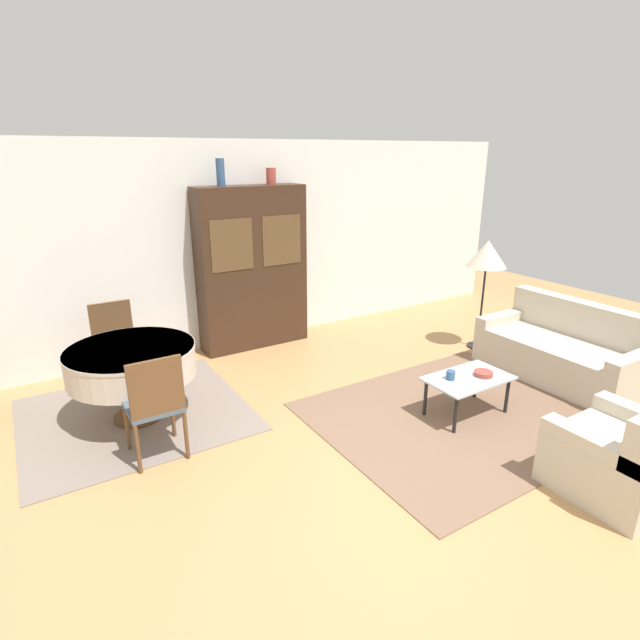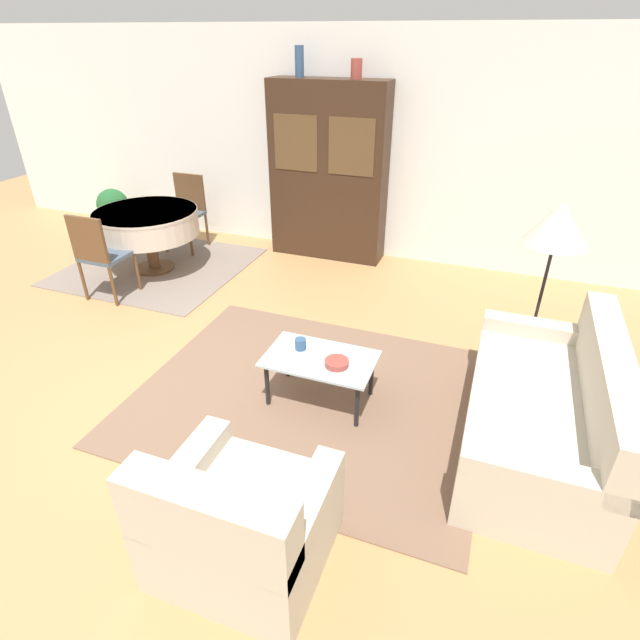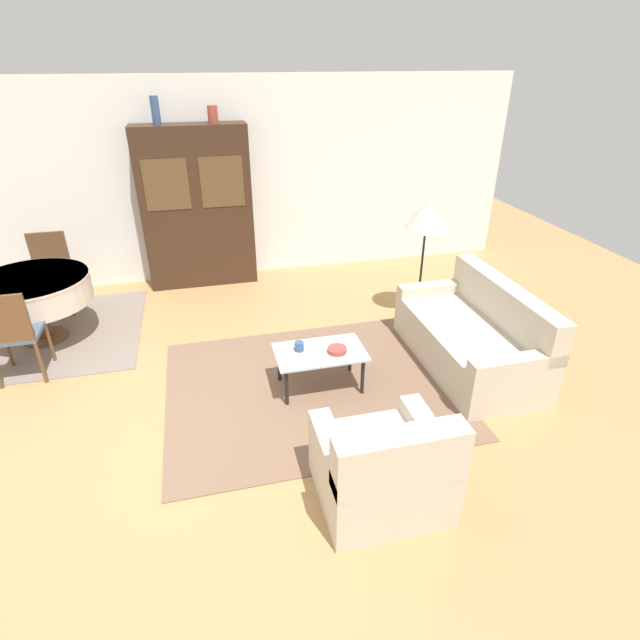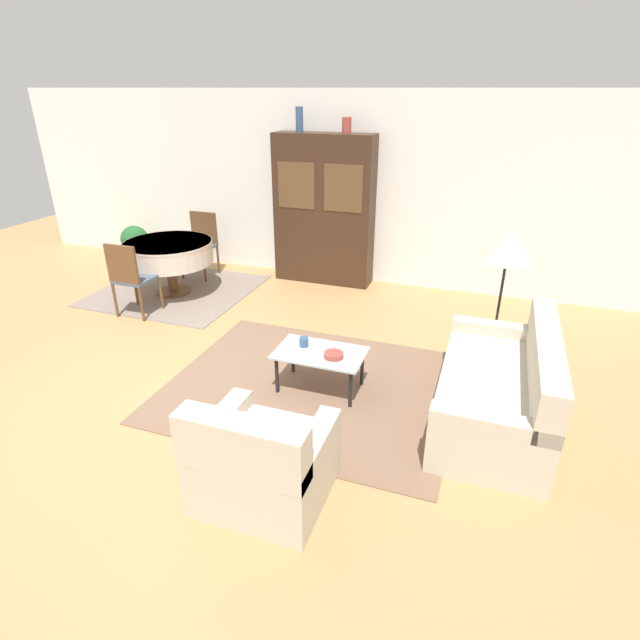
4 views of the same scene
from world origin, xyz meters
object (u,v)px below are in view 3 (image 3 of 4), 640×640
at_px(dining_table, 32,291).
at_px(bowl, 337,350).
at_px(display_cabinet, 197,208).
at_px(vase_tall, 155,110).
at_px(couch, 473,337).
at_px(dining_chair_far, 50,267).
at_px(dining_chair_near, 12,331).
at_px(cup, 299,346).
at_px(armchair, 384,469).
at_px(floor_lamp, 427,217).
at_px(vase_short, 213,114).
at_px(coffee_table, 320,355).

relative_size(dining_table, bowl, 6.63).
height_order(display_cabinet, vase_tall, vase_tall).
relative_size(couch, dining_chair_far, 1.86).
relative_size(dining_chair_near, cup, 10.61).
bearing_deg(armchair, display_cabinet, 103.63).
bearing_deg(couch, cup, 89.32).
height_order(armchair, bowl, armchair).
bearing_deg(cup, vase_tall, 111.90).
height_order(dining_chair_near, floor_lamp, floor_lamp).
distance_m(armchair, floor_lamp, 3.22).
relative_size(couch, dining_chair_near, 1.86).
distance_m(cup, vase_short, 3.41).
height_order(dining_chair_far, bowl, dining_chair_far).
bearing_deg(dining_table, vase_short, 29.67).
bearing_deg(bowl, dining_chair_far, 139.43).
height_order(display_cabinet, dining_table, display_cabinet).
bearing_deg(vase_tall, dining_table, -140.38).
relative_size(display_cabinet, vase_tall, 6.53).
height_order(display_cabinet, bowl, display_cabinet).
xyz_separation_m(floor_lamp, vase_tall, (-2.90, 1.72, 1.04)).
bearing_deg(couch, vase_tall, 45.98).
relative_size(dining_table, vase_short, 5.89).
distance_m(coffee_table, floor_lamp, 2.17).
xyz_separation_m(dining_table, cup, (2.66, -1.62, -0.15)).
relative_size(armchair, display_cabinet, 0.41).
distance_m(dining_table, vase_short, 3.00).
bearing_deg(dining_chair_far, cup, 137.29).
bearing_deg(bowl, vase_tall, 116.62).
relative_size(coffee_table, vase_short, 4.13).
bearing_deg(coffee_table, armchair, -86.40).
bearing_deg(display_cabinet, cup, -74.59).
height_order(armchair, cup, armchair).
xyz_separation_m(display_cabinet, bowl, (1.13, -2.98, -0.64)).
xyz_separation_m(couch, dining_chair_far, (-4.49, 2.47, 0.25)).
xyz_separation_m(couch, vase_short, (-2.31, 2.89, 1.93)).
distance_m(floor_lamp, cup, 2.24).
distance_m(dining_table, dining_chair_far, 0.83).
relative_size(floor_lamp, vase_short, 7.08).
height_order(armchair, floor_lamp, floor_lamp).
xyz_separation_m(coffee_table, dining_chair_far, (-2.85, 2.52, 0.19)).
xyz_separation_m(cup, bowl, (0.34, -0.12, -0.02)).
height_order(dining_chair_near, vase_short, vase_short).
relative_size(coffee_table, vase_tall, 2.61).
xyz_separation_m(dining_table, vase_tall, (1.50, 1.25, 1.70)).
xyz_separation_m(dining_table, floor_lamp, (4.41, -0.47, 0.65)).
distance_m(vase_tall, vase_short, 0.68).
bearing_deg(cup, couch, -0.68).
xyz_separation_m(display_cabinet, dining_table, (-1.87, -1.24, -0.46)).
bearing_deg(dining_chair_near, floor_lamp, 4.63).
xyz_separation_m(dining_chair_far, vase_short, (2.19, 0.41, 1.69)).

